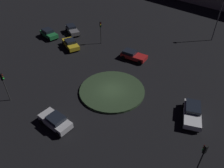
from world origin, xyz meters
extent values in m
plane|color=black|center=(0.00, 0.00, 0.00)|extent=(114.57, 114.57, 0.00)
cylinder|color=#2D4228|center=(0.00, 0.00, 0.16)|extent=(8.86, 8.86, 0.31)
cube|color=silver|center=(8.59, 2.09, 0.71)|extent=(3.04, 4.37, 0.74)
cube|color=black|center=(8.51, 2.29, 1.31)|extent=(2.08, 2.23, 0.46)
cylinder|color=black|center=(9.91, 1.04, 0.34)|extent=(0.44, 0.72, 0.68)
cylinder|color=black|center=(8.26, 0.43, 0.34)|extent=(0.44, 0.72, 0.68)
cylinder|color=black|center=(8.91, 3.74, 0.34)|extent=(0.44, 0.72, 0.68)
cylinder|color=black|center=(7.26, 3.14, 0.34)|extent=(0.44, 0.72, 0.68)
cube|color=#1E7238|center=(2.24, -20.70, 0.70)|extent=(2.63, 4.41, 0.74)
cube|color=black|center=(2.32, -21.05, 1.34)|extent=(2.00, 2.38, 0.54)
cylinder|color=black|center=(1.05, -19.43, 0.33)|extent=(0.35, 0.70, 0.67)
cylinder|color=black|center=(2.83, -19.06, 0.33)|extent=(0.35, 0.70, 0.67)
cylinder|color=black|center=(1.65, -22.33, 0.33)|extent=(0.35, 0.70, 0.67)
cylinder|color=black|center=(3.44, -21.96, 0.33)|extent=(0.35, 0.70, 0.67)
cube|color=red|center=(-7.36, -5.37, 0.66)|extent=(3.59, 4.61, 0.63)
cube|color=black|center=(-7.00, -6.09, 1.20)|extent=(2.43, 2.61, 0.44)
cylinder|color=black|center=(-8.89, -4.45, 0.35)|extent=(0.51, 0.72, 0.69)
cylinder|color=black|center=(-7.20, -3.59, 0.35)|extent=(0.51, 0.72, 0.69)
cylinder|color=black|center=(-7.53, -7.15, 0.35)|extent=(0.51, 0.72, 0.69)
cylinder|color=black|center=(-5.84, -6.29, 0.35)|extent=(0.51, 0.72, 0.69)
cube|color=gold|center=(0.14, -14.61, 0.68)|extent=(2.06, 4.58, 0.70)
cube|color=black|center=(0.13, -14.64, 1.28)|extent=(1.72, 1.99, 0.48)
cylinder|color=black|center=(-0.72, -12.95, 0.33)|extent=(0.25, 0.67, 0.67)
cylinder|color=black|center=(1.14, -13.03, 0.33)|extent=(0.25, 0.67, 0.67)
cylinder|color=black|center=(-0.86, -16.19, 0.33)|extent=(0.25, 0.67, 0.67)
cylinder|color=black|center=(0.99, -16.27, 0.33)|extent=(0.25, 0.67, 0.67)
cube|color=slate|center=(-2.41, -20.02, 0.73)|extent=(2.11, 4.48, 0.75)
cube|color=black|center=(-2.49, -20.81, 1.32)|extent=(1.70, 2.30, 0.43)
cylinder|color=black|center=(-3.12, -18.39, 0.36)|extent=(0.29, 0.73, 0.71)
cylinder|color=black|center=(-1.42, -18.55, 0.36)|extent=(0.29, 0.73, 0.71)
cylinder|color=black|center=(-3.41, -21.50, 0.36)|extent=(0.29, 0.73, 0.71)
cylinder|color=black|center=(-1.71, -21.66, 0.36)|extent=(0.29, 0.73, 0.71)
cube|color=white|center=(-5.51, 9.04, 0.67)|extent=(4.51, 4.42, 0.67)
cube|color=black|center=(-6.00, 8.58, 1.24)|extent=(2.81, 2.79, 0.47)
cylinder|color=black|center=(-5.00, 10.82, 0.34)|extent=(0.64, 0.63, 0.68)
cylinder|color=black|center=(-3.70, 9.45, 0.34)|extent=(0.64, 0.63, 0.68)
cylinder|color=black|center=(-7.31, 8.63, 0.34)|extent=(0.64, 0.63, 0.68)
cylinder|color=black|center=(-6.01, 7.26, 0.34)|extent=(0.64, 0.63, 0.68)
cylinder|color=#2D2D2D|center=(-5.38, -13.29, 1.65)|extent=(0.12, 0.12, 3.30)
cube|color=black|center=(-5.38, -13.29, 3.75)|extent=(0.36, 0.32, 0.90)
sphere|color=#3F0C0C|center=(-5.33, -13.16, 4.02)|extent=(0.20, 0.20, 0.20)
sphere|color=yellow|center=(-5.33, -13.16, 3.75)|extent=(0.20, 0.20, 0.20)
sphere|color=#0F3819|center=(-5.33, -13.16, 3.48)|extent=(0.20, 0.20, 0.20)
cylinder|color=#2D2D2D|center=(-0.59, 14.18, 1.61)|extent=(0.12, 0.12, 3.22)
cube|color=black|center=(-0.59, 14.18, 3.67)|extent=(0.31, 0.23, 0.90)
sphere|color=#3F0C0C|center=(-0.59, 14.04, 3.94)|extent=(0.20, 0.20, 0.20)
sphere|color=#4C380F|center=(-0.59, 14.04, 3.67)|extent=(0.20, 0.20, 0.20)
sphere|color=#1EE53F|center=(-0.59, 14.04, 3.40)|extent=(0.20, 0.20, 0.20)
cylinder|color=#2D2D2D|center=(12.31, -5.12, 1.64)|extent=(0.12, 0.12, 3.27)
cube|color=black|center=(12.31, -5.12, 3.72)|extent=(0.32, 0.36, 0.90)
sphere|color=#3F0C0C|center=(12.18, -5.06, 3.99)|extent=(0.20, 0.20, 0.20)
sphere|color=#4C380F|center=(12.18, -5.06, 3.72)|extent=(0.20, 0.20, 0.20)
sphere|color=#1EE53F|center=(12.18, -5.06, 3.45)|extent=(0.20, 0.20, 0.20)
cylinder|color=#4C4C51|center=(-24.57, -3.67, 3.88)|extent=(0.18, 0.18, 7.75)
camera|label=1|loc=(11.42, 19.51, 18.69)|focal=34.43mm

